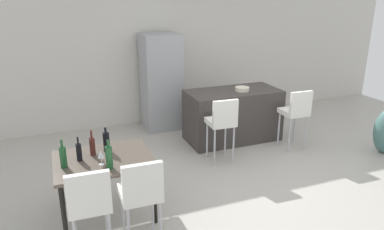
{
  "coord_description": "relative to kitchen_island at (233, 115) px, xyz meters",
  "views": [
    {
      "loc": [
        -2.58,
        -4.38,
        2.58
      ],
      "look_at": [
        -0.72,
        0.38,
        0.85
      ],
      "focal_mm": 34.15,
      "sensor_mm": 36.0,
      "label": 1
    }
  ],
  "objects": [
    {
      "name": "wine_bottle_inner",
      "position": [
        -2.95,
        -1.65,
        0.41
      ],
      "size": [
        0.07,
        0.07,
        0.33
      ],
      "color": "#194723",
      "rests_on": "dining_table"
    },
    {
      "name": "wine_bottle_middle",
      "position": [
        -2.78,
        -1.53,
        0.39
      ],
      "size": [
        0.06,
        0.06,
        0.29
      ],
      "color": "black",
      "rests_on": "dining_table"
    },
    {
      "name": "dining_table",
      "position": [
        -2.52,
        -1.58,
        0.21
      ],
      "size": [
        1.11,
        0.9,
        0.74
      ],
      "color": "#4C4238",
      "rests_on": "ground_plane"
    },
    {
      "name": "dining_chair_near",
      "position": [
        -2.77,
        -2.4,
        0.24
      ],
      "size": [
        0.41,
        0.41,
        1.05
      ],
      "color": "white",
      "rests_on": "ground_plane"
    },
    {
      "name": "dining_chair_far",
      "position": [
        -2.27,
        -2.4,
        0.24
      ],
      "size": [
        0.41,
        0.41,
        1.05
      ],
      "color": "white",
      "rests_on": "ground_plane"
    },
    {
      "name": "ground_plane",
      "position": [
        -0.38,
        -1.17,
        -0.46
      ],
      "size": [
        10.0,
        10.0,
        0.0
      ],
      "primitive_type": "plane",
      "color": "#ADA89E"
    },
    {
      "name": "wine_bottle_far",
      "position": [
        -2.61,
        -1.43,
        0.39
      ],
      "size": [
        0.07,
        0.07,
        0.31
      ],
      "color": "#471E19",
      "rests_on": "dining_table"
    },
    {
      "name": "wine_bottle_left",
      "position": [
        -2.44,
        -1.38,
        0.4
      ],
      "size": [
        0.08,
        0.08,
        0.3
      ],
      "color": "black",
      "rests_on": "dining_table"
    },
    {
      "name": "bar_chair_left",
      "position": [
        -0.59,
        -0.78,
        0.24
      ],
      "size": [
        0.42,
        0.42,
        1.05
      ],
      "color": "white",
      "rests_on": "ground_plane"
    },
    {
      "name": "back_wall",
      "position": [
        -0.38,
        1.55,
        0.99
      ],
      "size": [
        10.0,
        0.12,
        2.9
      ],
      "primitive_type": "cube",
      "color": "beige",
      "rests_on": "ground_plane"
    },
    {
      "name": "bar_chair_middle",
      "position": [
        0.78,
        -0.78,
        0.24
      ],
      "size": [
        0.41,
        0.41,
        1.05
      ],
      "color": "white",
      "rests_on": "ground_plane"
    },
    {
      "name": "wine_glass_right",
      "position": [
        -2.56,
        -1.73,
        0.4
      ],
      "size": [
        0.07,
        0.07,
        0.17
      ],
      "color": "silver",
      "rests_on": "dining_table"
    },
    {
      "name": "refrigerator",
      "position": [
        -1.0,
        1.11,
        0.46
      ],
      "size": [
        0.72,
        0.68,
        1.84
      ],
      "primitive_type": "cube",
      "color": "#939699",
      "rests_on": "ground_plane"
    },
    {
      "name": "wine_bottle_near",
      "position": [
        -2.49,
        -1.86,
        0.41
      ],
      "size": [
        0.08,
        0.08,
        0.33
      ],
      "color": "#194723",
      "rests_on": "dining_table"
    },
    {
      "name": "fruit_bowl",
      "position": [
        0.13,
        -0.08,
        0.5
      ],
      "size": [
        0.25,
        0.25,
        0.07
      ],
      "primitive_type": "cylinder",
      "color": "beige",
      "rests_on": "kitchen_island"
    },
    {
      "name": "kitchen_island",
      "position": [
        0.0,
        0.0,
        0.0
      ],
      "size": [
        1.66,
        0.8,
        0.92
      ],
      "primitive_type": "cube",
      "color": "#383330",
      "rests_on": "ground_plane"
    }
  ]
}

